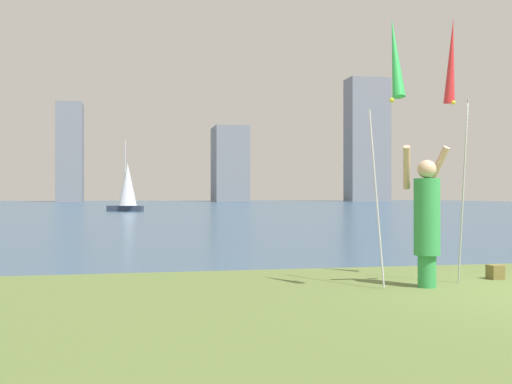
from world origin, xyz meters
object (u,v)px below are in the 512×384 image
object	(u,v)px
person	(427,217)
sailboat_2	(127,187)
kite_flag_right	(452,67)
kite_flag_left	(394,65)
bag	(495,272)

from	to	relation	value
person	sailboat_2	xyz separation A→B (m)	(-3.61, 39.34, 0.86)
person	kite_flag_right	world-z (taller)	kite_flag_right
kite_flag_left	bag	xyz separation A→B (m)	(2.01, 0.94, -2.78)
kite_flag_left	bag	bearing A→B (deg)	25.08
sailboat_2	kite_flag_right	bearing A→B (deg)	-83.75
kite_flag_left	sailboat_2	distance (m)	39.87
bag	sailboat_2	size ratio (longest dim) A/B	0.04
kite_flag_left	kite_flag_right	bearing A→B (deg)	34.55
kite_flag_right	bag	bearing A→B (deg)	4.54
kite_flag_left	sailboat_2	xyz separation A→B (m)	(-2.97, 39.74, -1.09)
bag	kite_flag_left	bearing A→B (deg)	-154.92
person	kite_flag_left	bearing A→B (deg)	-159.30
kite_flag_left	bag	size ratio (longest dim) A/B	16.52
kite_flag_right	sailboat_2	bearing A→B (deg)	96.25
person	kite_flag_right	xyz separation A→B (m)	(0.64, 0.49, 2.14)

